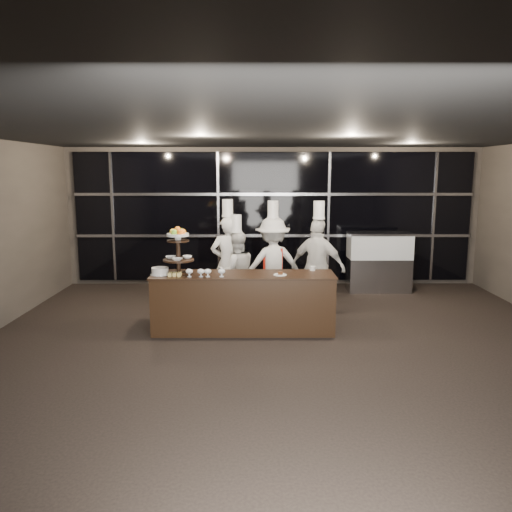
{
  "coord_description": "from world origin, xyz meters",
  "views": [
    {
      "loc": [
        -0.42,
        -5.93,
        2.5
      ],
      "look_at": [
        -0.39,
        1.95,
        1.15
      ],
      "focal_mm": 35.0,
      "sensor_mm": 36.0,
      "label": 1
    }
  ],
  "objects_px": {
    "layer_cake": "(160,271)",
    "chef_b": "(237,271)",
    "chef_a": "(228,262)",
    "chef_c": "(273,264)",
    "display_case": "(379,259)",
    "display_stand": "(178,247)",
    "buffet_counter": "(243,302)",
    "chef_d": "(318,266)"
  },
  "relations": [
    {
      "from": "layer_cake",
      "to": "chef_a",
      "type": "xyz_separation_m",
      "value": [
        0.98,
        1.27,
        -0.09
      ]
    },
    {
      "from": "layer_cake",
      "to": "chef_b",
      "type": "bearing_deg",
      "value": 45.38
    },
    {
      "from": "buffet_counter",
      "to": "layer_cake",
      "type": "height_order",
      "value": "layer_cake"
    },
    {
      "from": "layer_cake",
      "to": "display_stand",
      "type": "bearing_deg",
      "value": 10.07
    },
    {
      "from": "buffet_counter",
      "to": "chef_d",
      "type": "distance_m",
      "value": 1.6
    },
    {
      "from": "chef_b",
      "to": "layer_cake",
      "type": "bearing_deg",
      "value": -134.62
    },
    {
      "from": "buffet_counter",
      "to": "display_case",
      "type": "height_order",
      "value": "display_case"
    },
    {
      "from": "display_stand",
      "to": "display_case",
      "type": "distance_m",
      "value": 4.66
    },
    {
      "from": "chef_b",
      "to": "chef_c",
      "type": "relative_size",
      "value": 0.88
    },
    {
      "from": "layer_cake",
      "to": "display_case",
      "type": "height_order",
      "value": "display_case"
    },
    {
      "from": "display_case",
      "to": "chef_b",
      "type": "bearing_deg",
      "value": -152.14
    },
    {
      "from": "chef_b",
      "to": "buffet_counter",
      "type": "bearing_deg",
      "value": -82.57
    },
    {
      "from": "display_case",
      "to": "chef_d",
      "type": "relative_size",
      "value": 0.65
    },
    {
      "from": "chef_a",
      "to": "chef_c",
      "type": "distance_m",
      "value": 0.8
    },
    {
      "from": "display_case",
      "to": "chef_a",
      "type": "relative_size",
      "value": 0.65
    },
    {
      "from": "chef_d",
      "to": "chef_c",
      "type": "bearing_deg",
      "value": 160.44
    },
    {
      "from": "buffet_counter",
      "to": "chef_d",
      "type": "xyz_separation_m",
      "value": [
        1.27,
        0.89,
        0.4
      ]
    },
    {
      "from": "chef_a",
      "to": "layer_cake",
      "type": "bearing_deg",
      "value": -127.8
    },
    {
      "from": "buffet_counter",
      "to": "display_case",
      "type": "distance_m",
      "value": 3.84
    },
    {
      "from": "layer_cake",
      "to": "display_case",
      "type": "bearing_deg",
      "value": 33.6
    },
    {
      "from": "layer_cake",
      "to": "chef_c",
      "type": "height_order",
      "value": "chef_c"
    },
    {
      "from": "buffet_counter",
      "to": "chef_b",
      "type": "relative_size",
      "value": 1.63
    },
    {
      "from": "chef_b",
      "to": "chef_c",
      "type": "bearing_deg",
      "value": 5.23
    },
    {
      "from": "display_stand",
      "to": "layer_cake",
      "type": "bearing_deg",
      "value": -169.93
    },
    {
      "from": "chef_c",
      "to": "layer_cake",
      "type": "bearing_deg",
      "value": -145.8
    },
    {
      "from": "display_stand",
      "to": "layer_cake",
      "type": "relative_size",
      "value": 2.48
    },
    {
      "from": "chef_a",
      "to": "chef_d",
      "type": "distance_m",
      "value": 1.6
    },
    {
      "from": "display_stand",
      "to": "chef_c",
      "type": "bearing_deg",
      "value": 37.73
    },
    {
      "from": "display_stand",
      "to": "chef_c",
      "type": "height_order",
      "value": "chef_c"
    },
    {
      "from": "chef_a",
      "to": "chef_b",
      "type": "bearing_deg",
      "value": -37.12
    },
    {
      "from": "display_case",
      "to": "chef_c",
      "type": "bearing_deg",
      "value": -146.88
    },
    {
      "from": "chef_b",
      "to": "chef_a",
      "type": "bearing_deg",
      "value": 142.88
    },
    {
      "from": "chef_b",
      "to": "chef_d",
      "type": "xyz_separation_m",
      "value": [
        1.42,
        -0.21,
        0.12
      ]
    },
    {
      "from": "buffet_counter",
      "to": "chef_a",
      "type": "distance_m",
      "value": 1.32
    },
    {
      "from": "chef_a",
      "to": "chef_c",
      "type": "bearing_deg",
      "value": -4.08
    },
    {
      "from": "buffet_counter",
      "to": "chef_b",
      "type": "xyz_separation_m",
      "value": [
        -0.14,
        1.1,
        0.28
      ]
    },
    {
      "from": "display_stand",
      "to": "chef_a",
      "type": "bearing_deg",
      "value": 60.02
    },
    {
      "from": "buffet_counter",
      "to": "display_stand",
      "type": "relative_size",
      "value": 3.81
    },
    {
      "from": "display_stand",
      "to": "chef_c",
      "type": "xyz_separation_m",
      "value": [
        1.5,
        1.16,
        -0.48
      ]
    },
    {
      "from": "buffet_counter",
      "to": "layer_cake",
      "type": "bearing_deg",
      "value": -177.77
    },
    {
      "from": "display_stand",
      "to": "chef_d",
      "type": "relative_size",
      "value": 0.37
    },
    {
      "from": "buffet_counter",
      "to": "layer_cake",
      "type": "xyz_separation_m",
      "value": [
        -1.28,
        -0.05,
        0.51
      ]
    }
  ]
}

